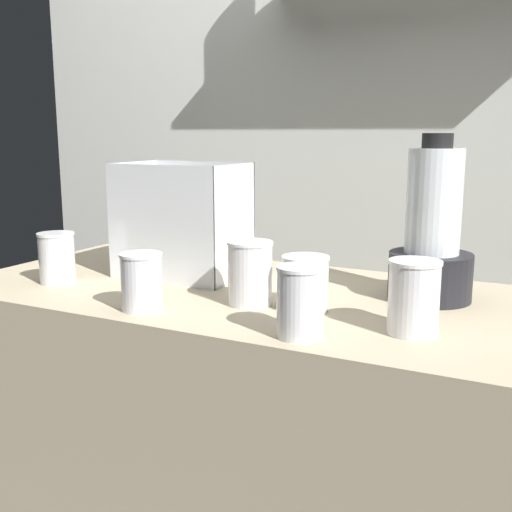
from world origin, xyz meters
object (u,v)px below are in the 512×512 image
at_px(blender_pitcher, 432,239).
at_px(juice_cup_beet_far_left, 57,260).
at_px(juice_cup_pomegranate_rightmost, 414,301).
at_px(juice_cup_orange_middle, 250,277).
at_px(juice_cup_beet_far_right, 300,306).
at_px(carrot_display_bin, 180,240).
at_px(juice_cup_orange_left, 142,284).
at_px(juice_cup_pomegranate_right, 305,287).

distance_m(blender_pitcher, juice_cup_beet_far_left, 0.86).
height_order(juice_cup_beet_far_left, juice_cup_pomegranate_rightmost, juice_cup_pomegranate_rightmost).
xyz_separation_m(juice_cup_orange_middle, juice_cup_beet_far_right, (0.17, -0.15, -0.00)).
height_order(carrot_display_bin, juice_cup_orange_left, carrot_display_bin).
relative_size(blender_pitcher, juice_cup_beet_far_right, 2.78).
height_order(carrot_display_bin, juice_cup_beet_far_left, carrot_display_bin).
relative_size(carrot_display_bin, juice_cup_beet_far_right, 2.36).
bearing_deg(juice_cup_beet_far_left, blender_pitcher, 16.80).
height_order(juice_cup_beet_far_left, juice_cup_orange_middle, juice_cup_orange_middle).
relative_size(juice_cup_orange_left, juice_cup_beet_far_right, 0.92).
height_order(juice_cup_beet_far_left, juice_cup_orange_left, juice_cup_beet_far_left).
height_order(carrot_display_bin, juice_cup_beet_far_right, carrot_display_bin).
height_order(blender_pitcher, juice_cup_pomegranate_right, blender_pitcher).
height_order(juice_cup_orange_left, juice_cup_beet_far_right, juice_cup_beet_far_right).
xyz_separation_m(carrot_display_bin, juice_cup_beet_far_left, (-0.22, -0.20, -0.03)).
xyz_separation_m(juice_cup_orange_left, juice_cup_orange_middle, (0.17, 0.13, 0.01)).
xyz_separation_m(blender_pitcher, juice_cup_orange_middle, (-0.32, -0.21, -0.07)).
height_order(juice_cup_orange_middle, juice_cup_beet_far_right, juice_cup_orange_middle).
distance_m(juice_cup_beet_far_left, juice_cup_pomegranate_rightmost, 0.84).
height_order(juice_cup_orange_middle, juice_cup_pomegranate_rightmost, same).
xyz_separation_m(juice_cup_beet_far_left, juice_cup_orange_middle, (0.49, 0.04, 0.00)).
bearing_deg(juice_cup_pomegranate_rightmost, carrot_display_bin, 161.99).
bearing_deg(juice_cup_pomegranate_right, blender_pitcher, 44.14).
bearing_deg(juice_cup_orange_left, juice_cup_beet_far_left, 163.29).
height_order(juice_cup_beet_far_right, juice_cup_pomegranate_rightmost, juice_cup_pomegranate_rightmost).
bearing_deg(juice_cup_pomegranate_right, juice_cup_beet_far_right, -70.83).
bearing_deg(juice_cup_orange_left, juice_cup_pomegranate_right, 26.22).
height_order(carrot_display_bin, blender_pitcher, blender_pitcher).
bearing_deg(blender_pitcher, carrot_display_bin, -175.45).
bearing_deg(juice_cup_pomegranate_right, carrot_display_bin, 159.23).
relative_size(blender_pitcher, juice_cup_orange_left, 3.02).
distance_m(blender_pitcher, juice_cup_orange_left, 0.61).
height_order(blender_pitcher, juice_cup_orange_left, blender_pitcher).
distance_m(juice_cup_beet_far_right, juice_cup_pomegranate_rightmost, 0.20).
xyz_separation_m(carrot_display_bin, juice_cup_orange_left, (0.10, -0.29, -0.04)).
bearing_deg(juice_cup_orange_middle, juice_cup_pomegranate_rightmost, -6.92).
relative_size(carrot_display_bin, juice_cup_orange_left, 2.57).
bearing_deg(carrot_display_bin, blender_pitcher, 4.55).
distance_m(juice_cup_beet_far_left, juice_cup_pomegranate_right, 0.61).
xyz_separation_m(blender_pitcher, juice_cup_beet_far_left, (-0.82, -0.25, -0.08)).
relative_size(juice_cup_beet_far_right, juice_cup_pomegranate_rightmost, 0.95).
relative_size(blender_pitcher, juice_cup_pomegranate_right, 3.17).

